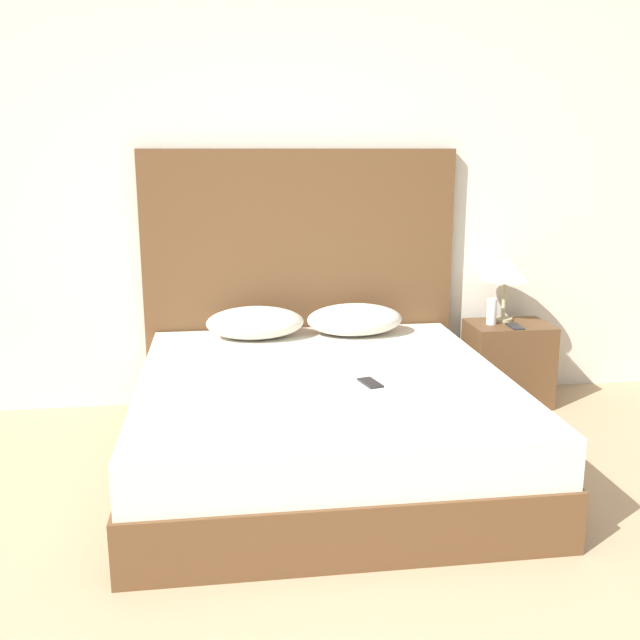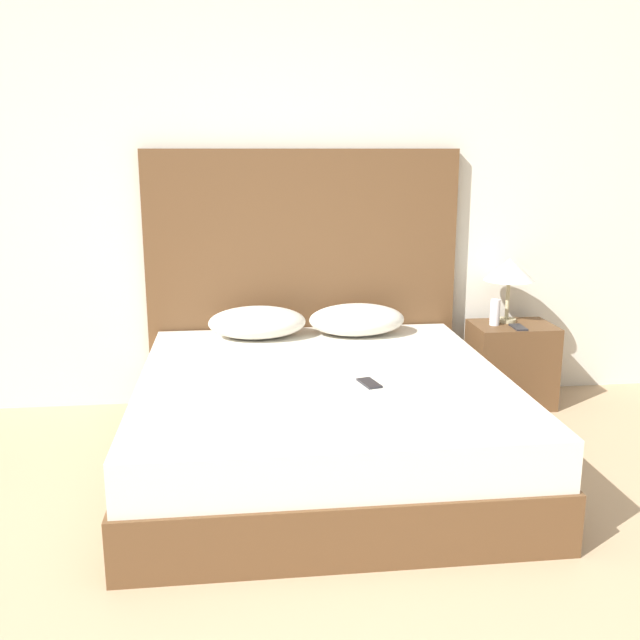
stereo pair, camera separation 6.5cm
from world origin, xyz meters
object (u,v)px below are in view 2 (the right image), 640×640
bed (322,420)px  phone_on_bed (369,383)px  table_lamp (509,271)px  phone_on_nightstand (518,327)px  nightstand (511,364)px

bed → phone_on_bed: size_ratio=11.84×
phone_on_bed → table_lamp: 1.50m
table_lamp → phone_on_nightstand: (0.01, -0.16, -0.32)m
bed → phone_on_bed: (0.20, -0.18, 0.25)m
phone_on_bed → table_lamp: size_ratio=0.41×
phone_on_bed → phone_on_nightstand: (1.07, 0.85, 0.03)m
bed → phone_on_nightstand: size_ratio=12.61×
table_lamp → phone_on_nightstand: table_lamp is taller
nightstand → phone_on_bed: bearing=-138.9°
nightstand → table_lamp: 0.58m
phone_on_bed → nightstand: 1.44m
nightstand → bed: bearing=-149.4°
bed → phone_on_bed: bearing=-42.2°
nightstand → table_lamp: table_lamp is taller
bed → phone_on_bed: phone_on_bed is taller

